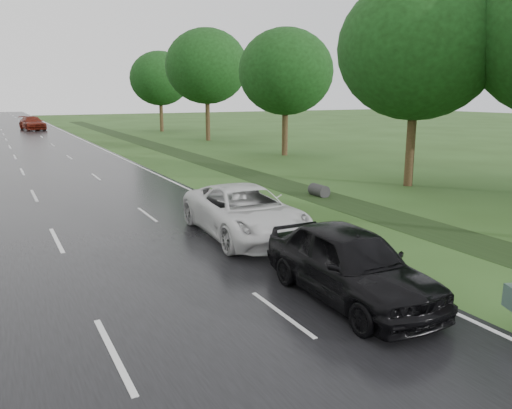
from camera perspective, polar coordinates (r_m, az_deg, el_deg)
The scene contains 12 objects.
ground at distance 9.64m, azimuth -15.98°, elevation -16.26°, with size 220.00×220.00×0.00m, color #284318.
road at distance 53.56m, azimuth -26.53°, elevation 6.37°, with size 14.00×180.00×0.04m, color black.
edge_stripe_east at distance 54.18m, azimuth -19.36°, elevation 7.06°, with size 0.12×180.00×0.01m, color silver.
center_line at distance 53.56m, azimuth -26.54°, elevation 6.40°, with size 0.12×180.00×0.01m, color silver.
drainage_ditch at distance 30.39m, azimuth -2.33°, elevation 3.96°, with size 2.20×120.00×0.56m.
tree_east_b at distance 26.19m, azimuth 17.92°, elevation 16.60°, with size 7.60×7.60×10.11m.
tree_east_c at distance 37.94m, azimuth 3.40°, elevation 14.90°, with size 7.00×7.00×9.29m.
tree_east_d at distance 50.30m, azimuth -5.66°, elevation 15.44°, with size 8.00×8.00×10.76m.
tree_east_f at distance 63.31m, azimuth -10.93°, elevation 13.97°, with size 7.20×7.20×9.62m.
white_pickup at distance 16.10m, azimuth -1.26°, elevation -0.82°, with size 2.67×5.80×1.61m, color silver.
dark_sedan at distance 11.38m, azimuth 10.68°, elevation -6.61°, with size 1.98×4.91×1.67m, color black.
far_car_red at distance 70.82m, azimuth -24.19°, elevation 8.49°, with size 2.37×5.82×1.69m, color maroon.
Camera 1 is at (-1.57, -8.34, 4.57)m, focal length 35.00 mm.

